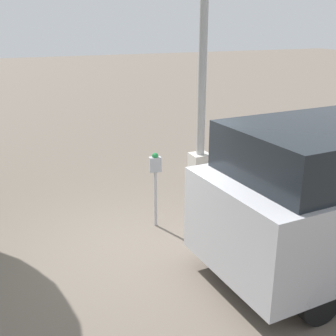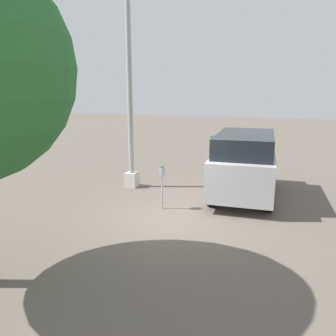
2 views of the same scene
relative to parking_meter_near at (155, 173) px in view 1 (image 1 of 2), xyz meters
name	(u,v)px [view 1 (image 1 of 2)]	position (x,y,z in m)	size (l,w,h in m)	color
ground_plane	(129,249)	(-0.71, -0.61, -1.01)	(80.00, 80.00, 0.00)	#60564C
parking_meter_near	(155,173)	(0.00, 0.00, 0.00)	(0.22, 0.15, 1.37)	#9E9EA3
lamp_post	(202,70)	(1.91, 1.97, 1.46)	(0.44, 0.44, 6.59)	beige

